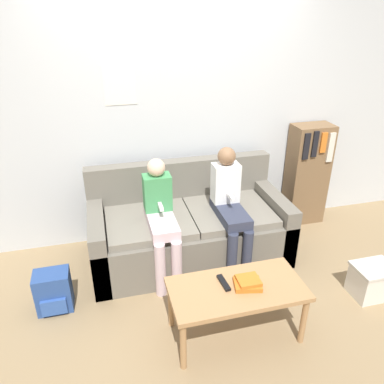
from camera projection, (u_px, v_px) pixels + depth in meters
The scene contains 11 objects.
ground_plane at pixel (204, 290), 3.26m from camera, with size 10.00×10.00×0.00m, color #937A56.
wall_back at pixel (175, 112), 3.62m from camera, with size 8.00×0.06×2.60m.
couch at pixel (188, 229), 3.61m from camera, with size 1.84×0.87×0.88m.
coffee_table at pixel (237, 293), 2.66m from camera, with size 0.96×0.48×0.44m.
person_left at pixel (161, 216), 3.22m from camera, with size 0.24×0.59×1.07m.
person_right at pixel (230, 204), 3.36m from camera, with size 0.24×0.59×1.12m.
tv_remote at pixel (224, 283), 2.67m from camera, with size 0.05×0.17×0.02m.
book_stack at pixel (248, 283), 2.64m from camera, with size 0.22×0.19×0.06m.
bookshelf at pixel (307, 174), 4.11m from camera, with size 0.42×0.28×1.12m.
storage_box at pixel (372, 281), 3.15m from camera, with size 0.34×0.27×0.29m.
backpack at pixel (54, 291), 2.99m from camera, with size 0.27×0.23×0.34m.
Camera 1 is at (-0.74, -2.43, 2.21)m, focal length 35.00 mm.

